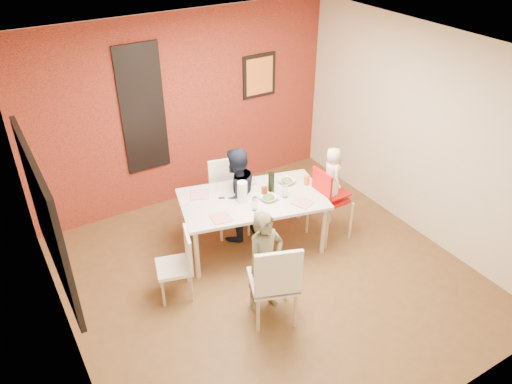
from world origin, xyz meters
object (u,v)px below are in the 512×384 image
chair_near (275,280)px  high_chair (328,197)px  child_far (236,195)px  chair_far (228,192)px  chair_left (180,261)px  wine_bottle (271,184)px  child_near (265,263)px  toddler (332,174)px  dining_table (252,202)px  paper_towel_roll (242,192)px

chair_near → high_chair: bearing=-126.3°
high_chair → child_far: child_far is taller
chair_far → chair_left: (-1.08, -0.88, -0.09)m
wine_bottle → chair_far: bearing=118.7°
child_near → child_far: bearing=66.1°
chair_near → chair_left: size_ratio=1.25×
chair_near → chair_far: size_ratio=1.05×
chair_left → child_near: 0.98m
toddler → child_near: bearing=131.2°
chair_far → child_far: size_ratio=0.76×
chair_far → dining_table: bearing=-71.3°
chair_far → high_chair: high_chair is taller
chair_far → wine_bottle: bearing=-49.4°
chair_left → toddler: 2.16m
dining_table → toddler: (0.96, -0.34, 0.29)m
wine_bottle → dining_table: bearing=170.1°
chair_near → child_far: 1.60m
chair_far → high_chair: size_ratio=0.95×
dining_table → chair_near: 1.37m
chair_near → chair_left: (-0.66, 0.92, -0.12)m
wine_bottle → child_far: bearing=135.7°
chair_near → toddler: toddler is taller
high_chair → child_near: child_near is taller
dining_table → child_near: (-0.45, -1.03, -0.05)m
high_chair → chair_near: bearing=122.2°
dining_table → wine_bottle: 0.33m
chair_near → high_chair: chair_near is taller
chair_left → paper_towel_roll: size_ratio=3.09×
child_far → wine_bottle: bearing=121.5°
chair_far → paper_towel_roll: bearing=-87.1°
dining_table → wine_bottle: (0.25, -0.04, 0.21)m
dining_table → wine_bottle: bearing=-9.9°
wine_bottle → paper_towel_roll: (-0.39, 0.03, -0.01)m
child_far → wine_bottle: child_far is taller
chair_far → child_far: bearing=-82.4°
high_chair → toddler: size_ratio=1.48×
chair_near → child_far: bearing=-84.3°
dining_table → child_far: child_far is taller
chair_far → wine_bottle: (0.31, -0.57, 0.33)m
dining_table → paper_towel_roll: size_ratio=7.20×
chair_near → child_far: (0.40, 1.55, 0.07)m
chair_near → chair_far: 1.85m
chair_left → paper_towel_roll: 1.13m
high_chair → wine_bottle: size_ratio=3.49×
dining_table → chair_far: size_ratio=1.97×
chair_near → chair_left: 1.14m
child_near → wine_bottle: bearing=46.6°
wine_bottle → paper_towel_roll: bearing=175.1°
dining_table → paper_towel_roll: 0.25m
chair_far → toddler: size_ratio=1.41×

